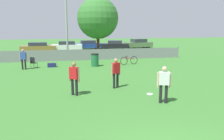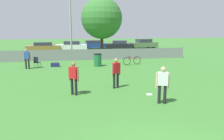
# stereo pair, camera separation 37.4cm
# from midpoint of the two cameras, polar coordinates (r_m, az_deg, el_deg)

# --- Properties ---
(fence_backline) EXTENTS (19.40, 0.07, 1.21)m
(fence_backline) POSITION_cam_midpoint_polar(r_m,az_deg,el_deg) (22.17, -6.20, 4.01)
(fence_backline) COLOR gray
(fence_backline) RESTS_ON ground_plane
(light_pole) EXTENTS (0.90, 0.36, 9.58)m
(light_pole) POSITION_cam_midpoint_polar(r_m,az_deg,el_deg) (23.52, -12.45, 16.48)
(light_pole) COLOR #9E9EA3
(light_pole) RESTS_ON ground_plane
(tree_near_pole) EXTENTS (4.36, 4.36, 6.38)m
(tree_near_pole) POSITION_cam_midpoint_polar(r_m,az_deg,el_deg) (23.82, -4.20, 13.32)
(tree_near_pole) COLOR #4C331E
(tree_near_pole) RESTS_ON ground_plane
(player_thrower_red) EXTENTS (0.48, 0.44, 1.63)m
(player_thrower_red) POSITION_cam_midpoint_polar(r_m,az_deg,el_deg) (10.66, -10.85, -1.64)
(player_thrower_red) COLOR black
(player_thrower_red) RESTS_ON ground_plane
(player_defender_red) EXTENTS (0.54, 0.39, 1.63)m
(player_defender_red) POSITION_cam_midpoint_polar(r_m,az_deg,el_deg) (11.74, 0.09, -0.27)
(player_defender_red) COLOR black
(player_defender_red) RESTS_ON ground_plane
(player_receiver_white) EXTENTS (0.57, 0.35, 1.63)m
(player_receiver_white) POSITION_cam_midpoint_polar(r_m,az_deg,el_deg) (9.62, 12.33, -3.09)
(player_receiver_white) COLOR black
(player_receiver_white) RESTS_ON ground_plane
(spectator_in_blue) EXTENTS (0.57, 0.27, 1.60)m
(spectator_in_blue) POSITION_cam_midpoint_polar(r_m,az_deg,el_deg) (18.45, -22.70, 2.96)
(spectator_in_blue) COLOR black
(spectator_in_blue) RESTS_ON ground_plane
(frisbee_disc) EXTENTS (0.30, 0.30, 0.03)m
(frisbee_disc) POSITION_cam_midpoint_polar(r_m,az_deg,el_deg) (10.99, 8.88, -6.21)
(frisbee_disc) COLOR white
(frisbee_disc) RESTS_ON ground_plane
(folding_chair_sideline) EXTENTS (0.56, 0.56, 0.90)m
(folding_chair_sideline) POSITION_cam_midpoint_polar(r_m,az_deg,el_deg) (18.82, -20.41, 1.98)
(folding_chair_sideline) COLOR #333338
(folding_chair_sideline) RESTS_ON ground_plane
(bicycle_sideline) EXTENTS (1.71, 0.57, 0.78)m
(bicycle_sideline) POSITION_cam_midpoint_polar(r_m,az_deg,el_deg) (19.40, 3.93, 2.52)
(bicycle_sideline) COLOR black
(bicycle_sideline) RESTS_ON ground_plane
(trash_bin) EXTENTS (0.67, 0.67, 1.08)m
(trash_bin) POSITION_cam_midpoint_polar(r_m,az_deg,el_deg) (18.54, -5.08, 2.63)
(trash_bin) COLOR #1E6638
(trash_bin) RESTS_ON ground_plane
(gear_bag_sideline) EXTENTS (0.70, 0.39, 0.34)m
(gear_bag_sideline) POSITION_cam_midpoint_polar(r_m,az_deg,el_deg) (18.93, -15.96, 1.23)
(gear_bag_sideline) COLOR navy
(gear_bag_sideline) RESTS_ON ground_plane
(parked_car_tan) EXTENTS (4.63, 2.03, 1.27)m
(parked_car_tan) POSITION_cam_midpoint_polar(r_m,az_deg,el_deg) (31.60, -19.07, 5.72)
(parked_car_tan) COLOR black
(parked_car_tan) RESTS_ON ground_plane
(parked_car_white) EXTENTS (4.23, 1.79, 1.35)m
(parked_car_white) POSITION_cam_midpoint_polar(r_m,az_deg,el_deg) (31.85, -12.02, 6.18)
(parked_car_white) COLOR black
(parked_car_white) RESTS_ON ground_plane
(parked_car_blue) EXTENTS (4.34, 1.85, 1.34)m
(parked_car_blue) POSITION_cam_midpoint_polar(r_m,az_deg,el_deg) (33.61, -6.60, 6.59)
(parked_car_blue) COLOR black
(parked_car_blue) RESTS_ON ground_plane
(parked_car_dark) EXTENTS (4.32, 2.57, 1.33)m
(parked_car_dark) POSITION_cam_midpoint_polar(r_m,az_deg,el_deg) (33.33, 0.40, 6.61)
(parked_car_dark) COLOR black
(parked_car_dark) RESTS_ON ground_plane
(parked_car_olive) EXTENTS (4.53, 2.56, 1.46)m
(parked_car_olive) POSITION_cam_midpoint_polar(r_m,az_deg,el_deg) (35.20, 6.68, 6.87)
(parked_car_olive) COLOR black
(parked_car_olive) RESTS_ON ground_plane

